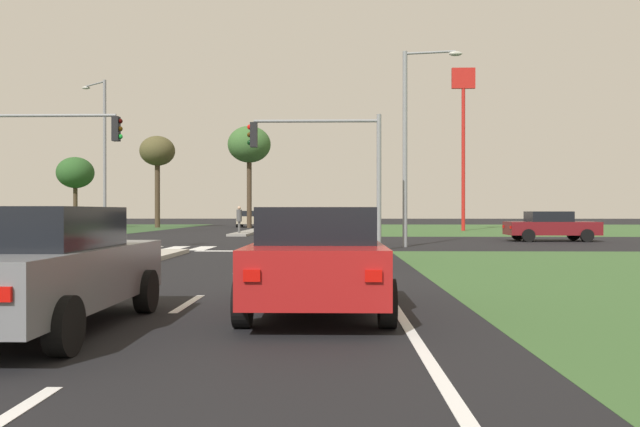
% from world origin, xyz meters
% --- Properties ---
extents(ground_plane, '(200.00, 200.00, 0.00)m').
position_xyz_m(ground_plane, '(0.00, 30.00, 0.00)').
color(ground_plane, black).
extents(grass_verge_far_right, '(35.00, 35.00, 0.01)m').
position_xyz_m(grass_verge_far_right, '(25.50, 54.50, 0.00)').
color(grass_verge_far_right, '#385B2D').
rests_on(grass_verge_far_right, ground).
extents(median_island_near, '(1.20, 22.00, 0.14)m').
position_xyz_m(median_island_near, '(0.00, 11.00, 0.07)').
color(median_island_near, '#ADA89E').
rests_on(median_island_near, ground).
extents(median_island_far, '(1.20, 36.00, 0.14)m').
position_xyz_m(median_island_far, '(0.00, 55.00, 0.07)').
color(median_island_far, gray).
rests_on(median_island_far, ground).
extents(lane_dash_second, '(0.14, 2.00, 0.01)m').
position_xyz_m(lane_dash_second, '(3.50, 9.16, 0.01)').
color(lane_dash_second, silver).
rests_on(lane_dash_second, ground).
extents(lane_dash_third, '(0.14, 2.00, 0.01)m').
position_xyz_m(lane_dash_third, '(3.50, 15.16, 0.01)').
color(lane_dash_third, silver).
rests_on(lane_dash_third, ground).
extents(lane_dash_fourth, '(0.14, 2.00, 0.01)m').
position_xyz_m(lane_dash_fourth, '(3.50, 21.16, 0.01)').
color(lane_dash_fourth, silver).
rests_on(lane_dash_fourth, ground).
extents(edge_line_right, '(0.14, 24.00, 0.01)m').
position_xyz_m(edge_line_right, '(6.85, 12.00, 0.01)').
color(edge_line_right, silver).
rests_on(edge_line_right, ground).
extents(stop_bar_near, '(6.40, 0.50, 0.01)m').
position_xyz_m(stop_bar_near, '(3.80, 23.00, 0.01)').
color(stop_bar_near, silver).
rests_on(stop_bar_near, ground).
extents(crosswalk_bar_near, '(0.70, 2.80, 0.01)m').
position_xyz_m(crosswalk_bar_near, '(-6.40, 24.80, 0.01)').
color(crosswalk_bar_near, silver).
rests_on(crosswalk_bar_near, ground).
extents(crosswalk_bar_second, '(0.70, 2.80, 0.01)m').
position_xyz_m(crosswalk_bar_second, '(-5.25, 24.80, 0.01)').
color(crosswalk_bar_second, silver).
rests_on(crosswalk_bar_second, ground).
extents(crosswalk_bar_third, '(0.70, 2.80, 0.01)m').
position_xyz_m(crosswalk_bar_third, '(-4.10, 24.80, 0.01)').
color(crosswalk_bar_third, silver).
rests_on(crosswalk_bar_third, ground).
extents(crosswalk_bar_fourth, '(0.70, 2.80, 0.01)m').
position_xyz_m(crosswalk_bar_fourth, '(-2.95, 24.80, 0.01)').
color(crosswalk_bar_fourth, silver).
rests_on(crosswalk_bar_fourth, ground).
extents(crosswalk_bar_fifth, '(0.70, 2.80, 0.01)m').
position_xyz_m(crosswalk_bar_fifth, '(-1.80, 24.80, 0.01)').
color(crosswalk_bar_fifth, silver).
rests_on(crosswalk_bar_fifth, ground).
extents(crosswalk_bar_sixth, '(0.70, 2.80, 0.01)m').
position_xyz_m(crosswalk_bar_sixth, '(-0.65, 24.80, 0.01)').
color(crosswalk_bar_sixth, silver).
rests_on(crosswalk_bar_sixth, ground).
extents(crosswalk_bar_seventh, '(0.70, 2.80, 0.01)m').
position_xyz_m(crosswalk_bar_seventh, '(0.50, 24.80, 0.01)').
color(crosswalk_bar_seventh, silver).
rests_on(crosswalk_bar_seventh, ground).
extents(car_beige_near, '(2.03, 4.42, 1.55)m').
position_xyz_m(car_beige_near, '(-2.29, 60.08, 0.79)').
color(car_beige_near, '#BCAD8E').
rests_on(car_beige_near, ground).
extents(car_white_second, '(2.03, 4.61, 1.51)m').
position_xyz_m(car_white_second, '(5.65, 17.68, 0.78)').
color(car_white_second, silver).
rests_on(car_white_second, ground).
extents(car_maroon_third, '(4.51, 2.00, 1.51)m').
position_xyz_m(car_maroon_third, '(16.83, 31.42, 0.77)').
color(car_maroon_third, maroon).
rests_on(car_maroon_third, ground).
extents(car_red_fourth, '(2.10, 4.50, 1.57)m').
position_xyz_m(car_red_fourth, '(5.64, 8.43, 0.80)').
color(car_red_fourth, '#A31919').
rests_on(car_red_fourth, ground).
extents(car_grey_fifth, '(2.09, 4.59, 1.57)m').
position_xyz_m(car_grey_fifth, '(2.15, 6.75, 0.80)').
color(car_grey_fifth, slate).
rests_on(car_grey_fifth, ground).
extents(traffic_signal_near_right, '(5.17, 0.32, 5.24)m').
position_xyz_m(traffic_signal_near_right, '(5.65, 23.40, 3.65)').
color(traffic_signal_near_right, gray).
rests_on(traffic_signal_near_right, ground).
extents(traffic_signal_near_left, '(5.38, 0.32, 5.48)m').
position_xyz_m(traffic_signal_near_left, '(-5.60, 23.40, 3.83)').
color(traffic_signal_near_left, gray).
rests_on(traffic_signal_near_left, ground).
extents(street_lamp_second, '(2.44, 0.60, 8.28)m').
position_xyz_m(street_lamp_second, '(9.10, 25.91, 4.68)').
color(street_lamp_second, gray).
rests_on(street_lamp_second, ground).
extents(street_lamp_third, '(2.18, 1.79, 9.96)m').
position_xyz_m(street_lamp_third, '(-9.05, 39.80, 5.56)').
color(street_lamp_third, gray).
rests_on(street_lamp_third, ground).
extents(pedestrian_at_median, '(0.34, 0.34, 1.69)m').
position_xyz_m(pedestrian_at_median, '(-0.16, 39.36, 1.16)').
color(pedestrian_at_median, '#4C4C4C').
rests_on(pedestrian_at_median, median_island_far).
extents(fastfood_pole_sign, '(1.80, 0.40, 12.62)m').
position_xyz_m(fastfood_pole_sign, '(15.88, 48.76, 9.13)').
color(fastfood_pole_sign, red).
rests_on(fastfood_pole_sign, ground).
extents(treeline_second, '(3.37, 3.37, 6.51)m').
position_xyz_m(treeline_second, '(-17.98, 57.32, 5.02)').
color(treeline_second, '#423323').
rests_on(treeline_second, ground).
extents(treeline_third, '(3.25, 3.25, 8.52)m').
position_xyz_m(treeline_third, '(-10.60, 58.11, 6.96)').
color(treeline_third, '#423323').
rests_on(treeline_third, ground).
extents(treeline_fourth, '(3.89, 3.89, 9.23)m').
position_xyz_m(treeline_fourth, '(-1.83, 56.70, 7.47)').
color(treeline_fourth, '#423323').
rests_on(treeline_fourth, ground).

